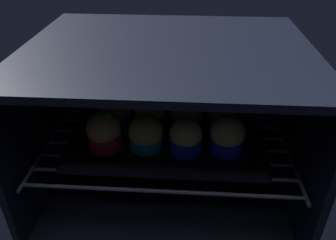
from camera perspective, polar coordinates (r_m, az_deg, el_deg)
name	(u,v)px	position (r cm, az deg, el deg)	size (l,w,h in cm)	color
oven_cavity	(169,113)	(81.67, 0.15, 1.13)	(59.00, 47.00, 37.00)	black
oven_rack	(168,135)	(79.93, -0.05, -2.52)	(54.80, 42.00, 0.80)	#444756
baking_tray	(168,129)	(80.15, 0.00, -1.49)	(42.27, 33.82, 2.20)	black
muffin_row0_col0	(104,132)	(72.62, -10.77, -1.93)	(7.31, 7.31, 8.77)	red
muffin_row0_col1	(146,134)	(71.59, -3.76, -2.37)	(7.49, 7.49, 7.66)	#0C8C84
muffin_row0_col2	(186,137)	(70.54, 3.03, -2.89)	(7.06, 7.06, 7.58)	#1928B7
muffin_row0_col3	(227,136)	(71.20, 10.00, -2.64)	(7.26, 7.26, 8.27)	#1928B7
muffin_row1_col0	(115,112)	(80.05, -8.90, 1.40)	(7.67, 7.67, 7.91)	#1928B7
muffin_row1_col1	(149,114)	(78.38, -3.17, 1.00)	(7.06, 7.06, 8.21)	#1928B7
muffin_row1_col2	(187,115)	(78.20, 3.21, 0.93)	(7.53, 7.53, 8.09)	red
muffin_row1_col3	(222,117)	(78.65, 9.10, 0.45)	(7.06, 7.06, 7.16)	#7A238C
muffin_row2_col0	(122,96)	(86.96, -7.82, 4.02)	(7.06, 7.06, 7.63)	#1928B7
muffin_row2_col1	(152,96)	(85.52, -2.66, 4.14)	(7.55, 7.55, 8.29)	#1928B7
muffin_row2_col2	(186,98)	(85.14, 3.14, 3.76)	(7.06, 7.06, 7.87)	#7A238C
muffin_row2_col3	(222,98)	(85.43, 9.15, 3.68)	(7.46, 7.46, 8.33)	#1928B7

